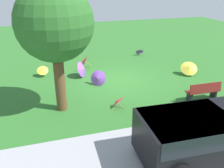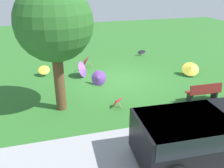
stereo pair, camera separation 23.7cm
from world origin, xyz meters
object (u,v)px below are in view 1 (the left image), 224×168
at_px(parasol_red_0, 84,61).
at_px(parasol_yellow_3, 189,68).
at_px(parasol_red_2, 118,101).
at_px(park_bench, 203,91).
at_px(shade_tree, 55,24).
at_px(parasol_yellow_2, 42,70).
at_px(van_dark, 208,132).
at_px(parasol_purple_4, 139,51).
at_px(parasol_purple_0, 98,78).
at_px(parasol_purple_1, 83,69).

bearing_deg(parasol_red_0, parasol_yellow_3, 150.71).
bearing_deg(parasol_red_2, park_bench, 172.20).
height_order(shade_tree, parasol_yellow_2, shade_tree).
xyz_separation_m(park_bench, parasol_yellow_2, (6.98, -5.27, -0.05)).
relative_size(park_bench, parasol_yellow_2, 2.33).
relative_size(parasol_yellow_2, parasol_yellow_3, 0.56).
bearing_deg(parasol_red_0, parasol_yellow_2, 19.00).
relative_size(van_dark, parasol_yellow_2, 6.77).
distance_m(shade_tree, parasol_purple_4, 9.80).
relative_size(van_dark, parasol_purple_0, 4.93).
distance_m(park_bench, parasol_purple_1, 6.59).
height_order(van_dark, parasol_yellow_2, van_dark).
relative_size(park_bench, parasol_purple_0, 1.70).
height_order(shade_tree, parasol_red_0, shade_tree).
distance_m(shade_tree, parasol_yellow_2, 5.33).
bearing_deg(parasol_purple_4, parasol_red_2, 60.42).
xyz_separation_m(shade_tree, parasol_purple_4, (-6.41, -6.60, -3.37)).
height_order(shade_tree, parasol_purple_4, shade_tree).
bearing_deg(van_dark, parasol_red_2, -67.19).
height_order(shade_tree, parasol_purple_1, shade_tree).
bearing_deg(parasol_purple_0, parasol_red_0, -86.66).
height_order(parasol_purple_0, parasol_purple_4, parasol_purple_0).
bearing_deg(parasol_purple_0, parasol_red_2, 95.60).
height_order(van_dark, parasol_purple_0, van_dark).
bearing_deg(parasol_yellow_2, parasol_purple_1, 162.35).
relative_size(park_bench, parasol_purple_1, 1.55).
distance_m(parasol_yellow_2, parasol_yellow_3, 8.50).
relative_size(parasol_purple_1, parasol_yellow_2, 1.51).
bearing_deg(parasol_yellow_2, parasol_purple_0, 142.06).
bearing_deg(van_dark, parasol_yellow_2, -61.72).
bearing_deg(parasol_red_0, shade_tree, 69.15).
height_order(parasol_red_0, parasol_purple_4, parasol_red_0).
bearing_deg(parasol_yellow_2, van_dark, 118.28).
height_order(parasol_purple_1, parasol_yellow_2, parasol_purple_1).
relative_size(parasol_yellow_3, parasol_purple_4, 1.93).
xyz_separation_m(parasol_yellow_2, parasol_yellow_3, (-8.20, 2.27, 0.06)).
bearing_deg(park_bench, shade_tree, -9.64).
bearing_deg(parasol_purple_1, park_bench, 136.23).
bearing_deg(parasol_yellow_3, parasol_red_2, 25.23).
relative_size(parasol_purple_0, parasol_yellow_3, 0.77).
height_order(van_dark, parasol_red_0, van_dark).
bearing_deg(parasol_red_2, shade_tree, -12.69).
distance_m(shade_tree, parasol_yellow_3, 8.42).
bearing_deg(park_bench, parasol_purple_1, -43.77).
relative_size(van_dark, parasol_purple_1, 4.49).
distance_m(parasol_purple_0, parasol_yellow_2, 3.48).
relative_size(van_dark, parasol_red_0, 4.82).
distance_m(parasol_yellow_3, parasol_purple_4, 4.83).
distance_m(van_dark, shade_tree, 6.57).
distance_m(parasol_purple_0, parasol_red_0, 3.03).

